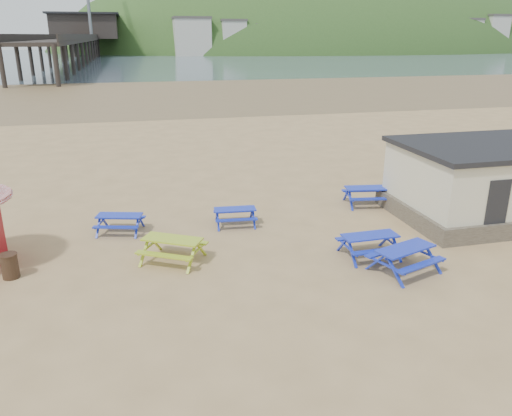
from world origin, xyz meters
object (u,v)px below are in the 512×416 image
object	(u,v)px
picnic_table_yellow	(173,250)
picnic_table_blue_a	(120,224)
litter_bin	(10,266)
amenity_block	(488,181)
picnic_table_blue_b	(235,217)

from	to	relation	value
picnic_table_yellow	picnic_table_blue_a	bearing A→B (deg)	149.72
picnic_table_blue_a	picnic_table_yellow	size ratio (longest dim) A/B	0.80
litter_bin	amenity_block	world-z (taller)	amenity_block
picnic_table_blue_b	litter_bin	bearing A→B (deg)	-154.79
picnic_table_blue_b	picnic_table_blue_a	bearing A→B (deg)	-178.45
picnic_table_blue_a	picnic_table_blue_b	xyz separation A→B (m)	(4.56, -0.28, -0.01)
picnic_table_yellow	litter_bin	distance (m)	5.16
amenity_block	picnic_table_yellow	bearing A→B (deg)	-173.89
amenity_block	picnic_table_blue_b	bearing A→B (deg)	172.08
picnic_table_blue_a	amenity_block	bearing A→B (deg)	8.82
amenity_block	litter_bin	bearing A→B (deg)	-175.55
picnic_table_blue_a	amenity_block	world-z (taller)	amenity_block
picnic_table_blue_a	amenity_block	size ratio (longest dim) A/B	0.28
litter_bin	amenity_block	xyz separation A→B (m)	(18.49, 1.44, 1.15)
picnic_table_blue_b	amenity_block	xyz separation A→B (m)	(10.57, -1.47, 1.22)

